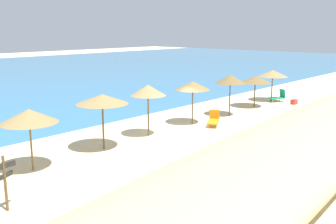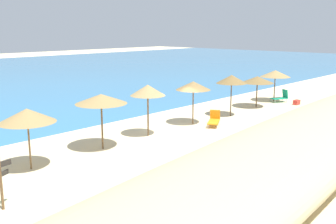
{
  "view_description": "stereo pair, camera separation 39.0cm",
  "coord_description": "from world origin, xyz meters",
  "px_view_note": "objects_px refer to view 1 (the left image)",
  "views": [
    {
      "loc": [
        -16.76,
        -13.58,
        5.79
      ],
      "look_at": [
        -0.44,
        1.1,
        1.13
      ],
      "focal_mm": 41.92,
      "sensor_mm": 36.0,
      "label": 1
    },
    {
      "loc": [
        -16.49,
        -13.87,
        5.79
      ],
      "look_at": [
        -0.44,
        1.1,
        1.13
      ],
      "focal_mm": 41.92,
      "sensor_mm": 36.0,
      "label": 2
    }
  ],
  "objects_px": {
    "beach_umbrella_1": "(29,116)",
    "beach_umbrella_3": "(148,90)",
    "beach_umbrella_4": "(193,86)",
    "lounge_chair_1": "(278,97)",
    "beach_umbrella_7": "(273,73)",
    "beach_umbrella_2": "(102,99)",
    "wooden_signpost": "(5,179)",
    "beach_umbrella_6": "(255,79)",
    "cooler_box": "(294,102)",
    "beach_umbrella_5": "(230,79)",
    "lounge_chair_0": "(214,120)"
  },
  "relations": [
    {
      "from": "beach_umbrella_1",
      "to": "beach_umbrella_3",
      "type": "xyz_separation_m",
      "value": [
        7.04,
        0.15,
        0.23
      ]
    },
    {
      "from": "beach_umbrella_4",
      "to": "lounge_chair_1",
      "type": "bearing_deg",
      "value": -2.37
    },
    {
      "from": "beach_umbrella_3",
      "to": "beach_umbrella_7",
      "type": "height_order",
      "value": "beach_umbrella_3"
    },
    {
      "from": "beach_umbrella_2",
      "to": "lounge_chair_1",
      "type": "distance_m",
      "value": 17.77
    },
    {
      "from": "beach_umbrella_7",
      "to": "wooden_signpost",
      "type": "height_order",
      "value": "beach_umbrella_7"
    },
    {
      "from": "beach_umbrella_6",
      "to": "cooler_box",
      "type": "distance_m",
      "value": 4.02
    },
    {
      "from": "beach_umbrella_1",
      "to": "beach_umbrella_7",
      "type": "bearing_deg",
      "value": 0.66
    },
    {
      "from": "beach_umbrella_2",
      "to": "beach_umbrella_6",
      "type": "distance_m",
      "value": 14.39
    },
    {
      "from": "beach_umbrella_2",
      "to": "beach_umbrella_5",
      "type": "bearing_deg",
      "value": -2.07
    },
    {
      "from": "beach_umbrella_5",
      "to": "beach_umbrella_7",
      "type": "distance_m",
      "value": 7.11
    },
    {
      "from": "beach_umbrella_4",
      "to": "beach_umbrella_3",
      "type": "bearing_deg",
      "value": 179.22
    },
    {
      "from": "lounge_chair_0",
      "to": "wooden_signpost",
      "type": "bearing_deg",
      "value": 67.3
    },
    {
      "from": "beach_umbrella_3",
      "to": "beach_umbrella_7",
      "type": "xyz_separation_m",
      "value": [
        14.42,
        0.1,
        -0.28
      ]
    },
    {
      "from": "beach_umbrella_2",
      "to": "cooler_box",
      "type": "relative_size",
      "value": 4.93
    },
    {
      "from": "beach_umbrella_6",
      "to": "beach_umbrella_7",
      "type": "bearing_deg",
      "value": 4.76
    },
    {
      "from": "beach_umbrella_4",
      "to": "beach_umbrella_2",
      "type": "bearing_deg",
      "value": -179.76
    },
    {
      "from": "lounge_chair_1",
      "to": "beach_umbrella_3",
      "type": "bearing_deg",
      "value": 114.48
    },
    {
      "from": "beach_umbrella_2",
      "to": "wooden_signpost",
      "type": "bearing_deg",
      "value": -155.16
    },
    {
      "from": "cooler_box",
      "to": "beach_umbrella_7",
      "type": "bearing_deg",
      "value": 85.13
    },
    {
      "from": "lounge_chair_0",
      "to": "lounge_chair_1",
      "type": "relative_size",
      "value": 1.09
    },
    {
      "from": "lounge_chair_0",
      "to": "lounge_chair_1",
      "type": "bearing_deg",
      "value": -115.4
    },
    {
      "from": "cooler_box",
      "to": "beach_umbrella_6",
      "type": "bearing_deg",
      "value": 149.96
    },
    {
      "from": "beach_umbrella_1",
      "to": "beach_umbrella_3",
      "type": "relative_size",
      "value": 0.91
    },
    {
      "from": "wooden_signpost",
      "to": "lounge_chair_1",
      "type": "bearing_deg",
      "value": -1.19
    },
    {
      "from": "beach_umbrella_1",
      "to": "cooler_box",
      "type": "bearing_deg",
      "value": -4.81
    },
    {
      "from": "beach_umbrella_7",
      "to": "cooler_box",
      "type": "relative_size",
      "value": 4.56
    },
    {
      "from": "lounge_chair_0",
      "to": "wooden_signpost",
      "type": "relative_size",
      "value": 0.85
    },
    {
      "from": "beach_umbrella_3",
      "to": "lounge_chair_0",
      "type": "height_order",
      "value": "beach_umbrella_3"
    },
    {
      "from": "cooler_box",
      "to": "wooden_signpost",
      "type": "bearing_deg",
      "value": -177.4
    },
    {
      "from": "beach_umbrella_2",
      "to": "lounge_chair_1",
      "type": "bearing_deg",
      "value": -1.33
    },
    {
      "from": "beach_umbrella_7",
      "to": "lounge_chair_0",
      "type": "relative_size",
      "value": 1.59
    },
    {
      "from": "beach_umbrella_1",
      "to": "wooden_signpost",
      "type": "relative_size",
      "value": 1.4
    },
    {
      "from": "beach_umbrella_6",
      "to": "beach_umbrella_1",
      "type": "bearing_deg",
      "value": 179.93
    },
    {
      "from": "beach_umbrella_2",
      "to": "beach_umbrella_3",
      "type": "bearing_deg",
      "value": 1.45
    },
    {
      "from": "wooden_signpost",
      "to": "beach_umbrella_5",
      "type": "bearing_deg",
      "value": 1.41
    },
    {
      "from": "lounge_chair_1",
      "to": "beach_umbrella_7",
      "type": "bearing_deg",
      "value": 29.07
    },
    {
      "from": "beach_umbrella_3",
      "to": "cooler_box",
      "type": "relative_size",
      "value": 5.14
    },
    {
      "from": "lounge_chair_0",
      "to": "wooden_signpost",
      "type": "distance_m",
      "value": 14.04
    },
    {
      "from": "beach_umbrella_3",
      "to": "beach_umbrella_1",
      "type": "bearing_deg",
      "value": -178.76
    },
    {
      "from": "beach_umbrella_4",
      "to": "beach_umbrella_1",
      "type": "bearing_deg",
      "value": -179.47
    },
    {
      "from": "lounge_chair_1",
      "to": "cooler_box",
      "type": "xyz_separation_m",
      "value": [
        -0.2,
        -1.45,
        -0.23
      ]
    },
    {
      "from": "cooler_box",
      "to": "lounge_chair_1",
      "type": "bearing_deg",
      "value": 82.13
    },
    {
      "from": "beach_umbrella_1",
      "to": "beach_umbrella_6",
      "type": "xyz_separation_m",
      "value": [
        18.23,
        -0.02,
        -0.21
      ]
    },
    {
      "from": "beach_umbrella_4",
      "to": "lounge_chair_1",
      "type": "xyz_separation_m",
      "value": [
        10.63,
        -0.44,
        -1.98
      ]
    },
    {
      "from": "wooden_signpost",
      "to": "lounge_chair_0",
      "type": "bearing_deg",
      "value": -0.06
    },
    {
      "from": "beach_umbrella_1",
      "to": "beach_umbrella_5",
      "type": "relative_size",
      "value": 0.93
    },
    {
      "from": "beach_umbrella_4",
      "to": "beach_umbrella_5",
      "type": "bearing_deg",
      "value": -6.64
    },
    {
      "from": "beach_umbrella_3",
      "to": "beach_umbrella_5",
      "type": "bearing_deg",
      "value": -3.61
    },
    {
      "from": "beach_umbrella_1",
      "to": "beach_umbrella_4",
      "type": "bearing_deg",
      "value": 0.53
    },
    {
      "from": "beach_umbrella_6",
      "to": "beach_umbrella_7",
      "type": "distance_m",
      "value": 3.25
    }
  ]
}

